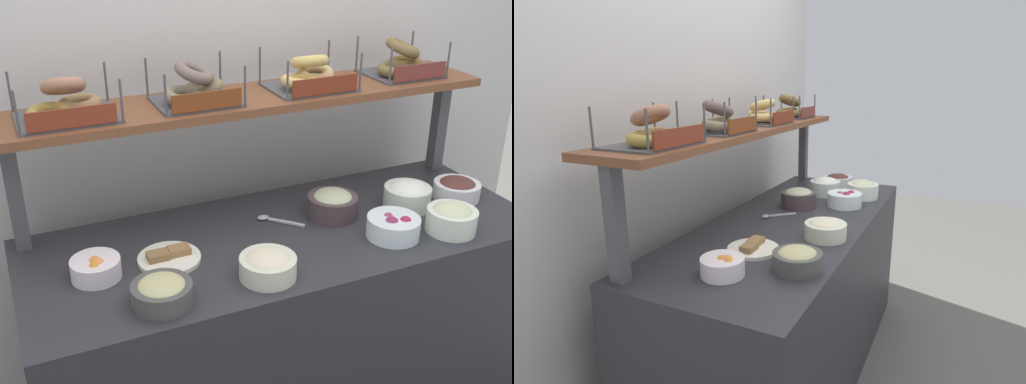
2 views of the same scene
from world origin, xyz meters
TOP-DOWN VIEW (x-y plane):
  - ground_plane at (0.00, 0.00)m, footprint 8.00×8.00m
  - back_wall at (0.00, 0.55)m, footprint 3.01×0.06m
  - deli_counter at (0.00, 0.00)m, footprint 1.81×0.70m
  - shelf_riser_left at (-0.85, 0.27)m, footprint 0.05×0.05m
  - shelf_riser_right at (0.85, 0.27)m, footprint 0.05×0.05m
  - upper_shelf at (0.00, 0.27)m, footprint 1.77×0.32m
  - bowl_chocolate_spread at (0.73, -0.01)m, footprint 0.18×0.18m
  - bowl_scallion_spread at (0.54, -0.21)m, footprint 0.17×0.17m
  - bowl_tuna_salad at (0.21, 0.05)m, footprint 0.18×0.18m
  - bowl_beet_salad at (0.33, -0.17)m, footprint 0.18×0.18m
  - bowl_fruit_salad at (-0.66, -0.01)m, footprint 0.15×0.15m
  - bowl_cream_cheese at (0.51, -0.00)m, footprint 0.18×0.18m
  - bowl_hummus at (-0.51, -0.23)m, footprint 0.18×0.18m
  - bowl_potato_salad at (-0.17, -0.22)m, footprint 0.18×0.18m
  - serving_plate_white at (-0.42, -0.01)m, footprint 0.20×0.20m
  - serving_spoon_near_plate at (-0.00, 0.10)m, footprint 0.14×0.14m
  - bagel_basket_everything at (-0.65, 0.26)m, footprint 0.32×0.25m
  - bagel_basket_poppy at (-0.23, 0.26)m, footprint 0.29×0.26m
  - bagel_basket_plain at (0.21, 0.26)m, footprint 0.30×0.26m
  - bagel_basket_cinnamon_raisin at (0.63, 0.28)m, footprint 0.28×0.26m

SIDE VIEW (x-z plane):
  - ground_plane at x=0.00m, z-range 0.00..0.00m
  - deli_counter at x=0.00m, z-range 0.00..0.85m
  - serving_spoon_near_plate at x=0.00m, z-range 0.85..0.86m
  - serving_plate_white at x=-0.42m, z-range 0.84..0.88m
  - bowl_fruit_salad at x=-0.66m, z-range 0.85..0.92m
  - bowl_beet_salad at x=0.33m, z-range 0.85..0.93m
  - bowl_chocolate_spread at x=0.73m, z-range 0.85..0.93m
  - bowl_hummus at x=-0.51m, z-range 0.85..0.93m
  - bowl_potato_salad at x=-0.17m, z-range 0.85..0.94m
  - bowl_tuna_salad at x=0.21m, z-range 0.85..0.95m
  - bowl_scallion_spread at x=0.54m, z-range 0.85..0.95m
  - bowl_cream_cheese at x=0.51m, z-range 0.85..0.96m
  - shelf_riser_left at x=-0.85m, z-range 0.85..1.25m
  - shelf_riser_right at x=0.85m, z-range 0.85..1.25m
  - back_wall at x=0.00m, z-range 0.00..2.40m
  - upper_shelf at x=0.00m, z-range 1.25..1.28m
  - bagel_basket_everything at x=-0.65m, z-range 1.25..1.40m
  - bagel_basket_plain at x=0.21m, z-range 1.26..1.40m
  - bagel_basket_cinnamon_raisin at x=0.63m, z-range 1.25..1.40m
  - bagel_basket_poppy at x=-0.23m, z-range 1.25..1.40m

